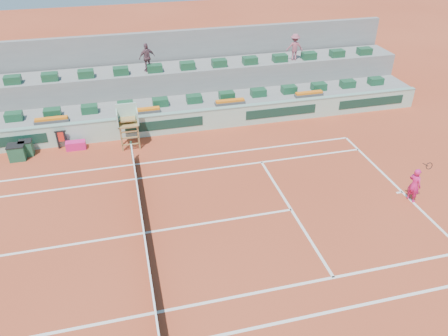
# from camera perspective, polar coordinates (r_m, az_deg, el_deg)

# --- Properties ---
(ground) EXTENTS (90.00, 90.00, 0.00)m
(ground) POSITION_cam_1_polar(r_m,az_deg,el_deg) (18.22, -10.45, -8.37)
(ground) COLOR #A3391F
(ground) RESTS_ON ground
(seating_tier_lower) EXTENTS (36.00, 4.00, 1.20)m
(seating_tier_lower) POSITION_cam_1_polar(r_m,az_deg,el_deg) (27.06, -12.64, 7.14)
(seating_tier_lower) COLOR gray
(seating_tier_lower) RESTS_ON ground
(seating_tier_upper) EXTENTS (36.00, 2.40, 2.60)m
(seating_tier_upper) POSITION_cam_1_polar(r_m,az_deg,el_deg) (28.27, -13.00, 9.73)
(seating_tier_upper) COLOR gray
(seating_tier_upper) RESTS_ON ground
(stadium_back_wall) EXTENTS (36.00, 0.40, 4.40)m
(stadium_back_wall) POSITION_cam_1_polar(r_m,az_deg,el_deg) (29.46, -13.38, 12.48)
(stadium_back_wall) COLOR gray
(stadium_back_wall) RESTS_ON ground
(player_bag) EXTENTS (1.03, 0.46, 0.46)m
(player_bag) POSITION_cam_1_polar(r_m,az_deg,el_deg) (24.83, -18.79, 2.82)
(player_bag) COLOR #DC1C70
(player_bag) RESTS_ON ground
(spectator_mid) EXTENTS (1.07, 0.68, 1.70)m
(spectator_mid) POSITION_cam_1_polar(r_m,az_deg,el_deg) (27.22, -10.01, 14.04)
(spectator_mid) COLOR #6B4751
(spectator_mid) RESTS_ON seating_tier_upper
(spectator_right) EXTENTS (1.16, 0.77, 1.68)m
(spectator_right) POSITION_cam_1_polar(r_m,az_deg,el_deg) (29.24, 9.20, 15.34)
(spectator_right) COLOR #9E4F5E
(spectator_right) RESTS_ON seating_tier_upper
(court_lines) EXTENTS (23.89, 11.09, 0.01)m
(court_lines) POSITION_cam_1_polar(r_m,az_deg,el_deg) (18.21, -10.46, -8.36)
(court_lines) COLOR white
(court_lines) RESTS_ON ground
(tennis_net) EXTENTS (0.10, 11.97, 1.10)m
(tennis_net) POSITION_cam_1_polar(r_m,az_deg,el_deg) (17.88, -10.62, -7.08)
(tennis_net) COLOR black
(tennis_net) RESTS_ON ground
(advertising_hoarding) EXTENTS (36.00, 0.34, 1.26)m
(advertising_hoarding) POSITION_cam_1_polar(r_m,az_deg,el_deg) (25.05, -12.31, 5.18)
(advertising_hoarding) COLOR #A3CDB6
(advertising_hoarding) RESTS_ON ground
(umpire_chair) EXTENTS (1.10, 0.90, 2.40)m
(umpire_chair) POSITION_cam_1_polar(r_m,az_deg,el_deg) (23.76, -12.46, 6.07)
(umpire_chair) COLOR olive
(umpire_chair) RESTS_ON ground
(seat_row_lower) EXTENTS (32.90, 0.60, 0.44)m
(seat_row_lower) POSITION_cam_1_polar(r_m,az_deg,el_deg) (25.91, -12.74, 7.98)
(seat_row_lower) COLOR #194C2D
(seat_row_lower) RESTS_ON seating_tier_lower
(seat_row_upper) EXTENTS (32.90, 0.60, 0.44)m
(seat_row_upper) POSITION_cam_1_polar(r_m,az_deg,el_deg) (27.18, -13.32, 12.23)
(seat_row_upper) COLOR #194C2D
(seat_row_upper) RESTS_ON seating_tier_upper
(flower_planters) EXTENTS (26.80, 0.36, 0.28)m
(flower_planters) POSITION_cam_1_polar(r_m,az_deg,el_deg) (25.25, -16.01, 6.63)
(flower_planters) COLOR #4A4A4A
(flower_planters) RESTS_ON seating_tier_lower
(drink_cooler_a) EXTENTS (0.66, 0.57, 0.84)m
(drink_cooler_a) POSITION_cam_1_polar(r_m,az_deg,el_deg) (25.11, -24.40, 2.41)
(drink_cooler_a) COLOR #1A5034
(drink_cooler_a) RESTS_ON ground
(drink_cooler_b) EXTENTS (0.84, 0.72, 0.84)m
(drink_cooler_b) POSITION_cam_1_polar(r_m,az_deg,el_deg) (24.89, -25.42, 1.88)
(drink_cooler_b) COLOR #1A5034
(drink_cooler_b) RESTS_ON ground
(towel_rack) EXTENTS (0.60, 0.10, 1.03)m
(towel_rack) POSITION_cam_1_polar(r_m,az_deg,el_deg) (25.01, -20.49, 3.67)
(towel_rack) COLOR black
(towel_rack) RESTS_ON ground
(tennis_player) EXTENTS (0.56, 0.91, 2.28)m
(tennis_player) POSITION_cam_1_polar(r_m,az_deg,el_deg) (20.98, 23.62, -2.03)
(tennis_player) COLOR #DC1C70
(tennis_player) RESTS_ON ground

